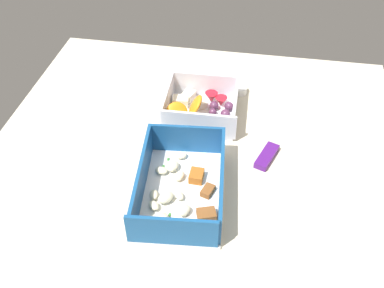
{
  "coord_description": "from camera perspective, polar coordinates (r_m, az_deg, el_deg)",
  "views": [
    {
      "loc": [
        59.53,
        9.91,
        60.96
      ],
      "look_at": [
        -1.94,
        -0.62,
        4.0
      ],
      "focal_mm": 41.7,
      "sensor_mm": 36.0,
      "label": 1
    }
  ],
  "objects": [
    {
      "name": "pasta_container",
      "position": [
        0.77,
        -1.42,
        -5.58
      ],
      "size": [
        23.09,
        16.16,
        6.64
      ],
      "rotation": [
        0.0,
        0.0,
        0.09
      ],
      "color": "white",
      "rests_on": "table_surface"
    },
    {
      "name": "candy_bar",
      "position": [
        0.85,
        9.54,
        -1.56
      ],
      "size": [
        7.4,
        4.64,
        1.2
      ],
      "primitive_type": "cube",
      "rotation": [
        0.0,
        0.0,
        -0.35
      ],
      "color": "#51197A",
      "rests_on": "table_surface"
    },
    {
      "name": "table_surface",
      "position": [
        0.85,
        0.19,
        -2.41
      ],
      "size": [
        80.0,
        80.0,
        2.0
      ],
      "primitive_type": "cube",
      "color": "beige",
      "rests_on": "ground"
    },
    {
      "name": "paper_cup_liner",
      "position": [
        1.01,
        6.07,
        6.94
      ],
      "size": [
        3.5,
        3.5,
        1.56
      ],
      "primitive_type": "cylinder",
      "color": "white",
      "rests_on": "table_surface"
    },
    {
      "name": "fruit_bowl",
      "position": [
        0.93,
        1.07,
        4.69
      ],
      "size": [
        14.48,
        14.99,
        6.06
      ],
      "rotation": [
        0.0,
        0.0,
        0.03
      ],
      "color": "white",
      "rests_on": "table_surface"
    }
  ]
}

